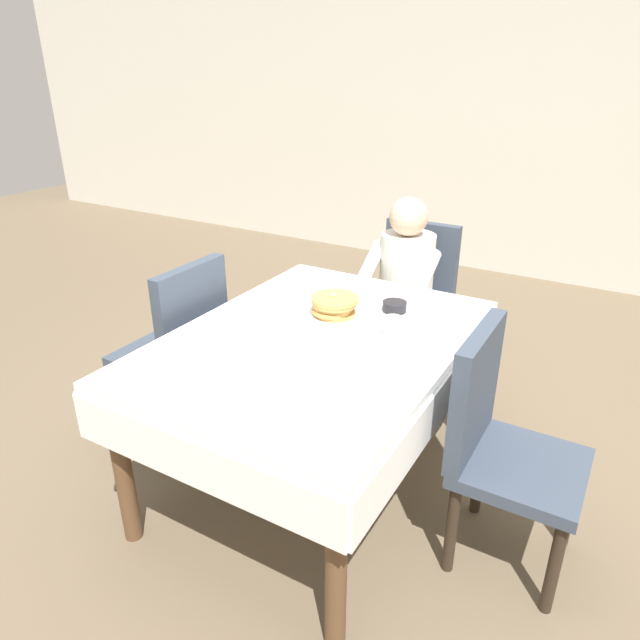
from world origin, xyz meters
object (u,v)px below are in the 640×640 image
at_px(dining_table_main, 316,356).
at_px(chair_diner, 413,293).
at_px(fork_left_of_plate, 294,311).
at_px(chair_right_side, 498,436).
at_px(cup_coffee, 393,327).
at_px(bowl_butter, 395,306).
at_px(spoon_near_edge, 297,344).
at_px(diner_person, 404,278).
at_px(plate_breakfast, 333,317).
at_px(chair_left_side, 180,341).
at_px(knife_right_of_plate, 370,329).
at_px(syrup_pitcher, 304,291).
at_px(breakfast_stack, 334,305).

bearing_deg(dining_table_main, chair_diner, 91.54).
relative_size(chair_diner, fork_left_of_plate, 5.17).
xyz_separation_m(chair_right_side, cup_coffee, (-0.50, 0.17, 0.25)).
bearing_deg(bowl_butter, spoon_near_edge, -111.76).
bearing_deg(diner_person, chair_right_side, 128.35).
relative_size(plate_breakfast, fork_left_of_plate, 1.56).
height_order(bowl_butter, fork_left_of_plate, bowl_butter).
xyz_separation_m(chair_diner, chair_left_side, (-0.74, -1.17, 0.00)).
height_order(chair_left_side, knife_right_of_plate, chair_left_side).
xyz_separation_m(diner_person, syrup_pitcher, (-0.23, -0.68, 0.11)).
bearing_deg(chair_diner, bowl_butter, 104.92).
height_order(cup_coffee, bowl_butter, cup_coffee).
xyz_separation_m(fork_left_of_plate, spoon_near_edge, (0.19, -0.27, 0.00)).
bearing_deg(breakfast_stack, cup_coffee, -6.71).
bearing_deg(bowl_butter, dining_table_main, -112.58).
bearing_deg(knife_right_of_plate, chair_diner, 17.58).
bearing_deg(diner_person, chair_left_side, 53.91).
relative_size(chair_right_side, spoon_near_edge, 6.20).
bearing_deg(chair_left_side, syrup_pitcher, -56.32).
bearing_deg(breakfast_stack, knife_right_of_plate, -6.54).
distance_m(diner_person, chair_left_side, 1.26).
distance_m(plate_breakfast, spoon_near_edge, 0.29).
bearing_deg(chair_right_side, fork_left_of_plate, -100.27).
bearing_deg(breakfast_stack, plate_breakfast, -139.77).
bearing_deg(breakfast_stack, chair_diner, 90.24).
height_order(bowl_butter, spoon_near_edge, bowl_butter).
height_order(chair_left_side, spoon_near_edge, chair_left_side).
distance_m(dining_table_main, chair_right_side, 0.78).
xyz_separation_m(chair_left_side, cup_coffee, (1.04, 0.17, 0.25)).
xyz_separation_m(syrup_pitcher, knife_right_of_plate, (0.42, -0.16, -0.04)).
bearing_deg(chair_left_side, fork_left_of_plate, -71.98).
distance_m(fork_left_of_plate, knife_right_of_plate, 0.38).
bearing_deg(chair_left_side, dining_table_main, -90.00).
relative_size(breakfast_stack, syrup_pitcher, 2.61).
bearing_deg(spoon_near_edge, syrup_pitcher, 110.78).
distance_m(diner_person, chair_right_side, 1.30).
bearing_deg(spoon_near_edge, breakfast_stack, 81.87).
relative_size(chair_diner, breakfast_stack, 4.46).
bearing_deg(dining_table_main, breakfast_stack, 97.75).
bearing_deg(diner_person, syrup_pitcher, 71.08).
bearing_deg(dining_table_main, plate_breakfast, 98.34).
height_order(chair_left_side, syrup_pitcher, chair_left_side).
height_order(plate_breakfast, fork_left_of_plate, plate_breakfast).
bearing_deg(chair_left_side, chair_right_side, -90.00).
bearing_deg(spoon_near_edge, diner_person, 82.57).
relative_size(breakfast_stack, fork_left_of_plate, 1.16).
bearing_deg(cup_coffee, diner_person, 109.68).
bearing_deg(knife_right_of_plate, chair_left_side, 107.49).
xyz_separation_m(cup_coffee, spoon_near_edge, (-0.30, -0.26, -0.04)).
xyz_separation_m(plate_breakfast, knife_right_of_plate, (0.19, -0.02, -0.01)).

